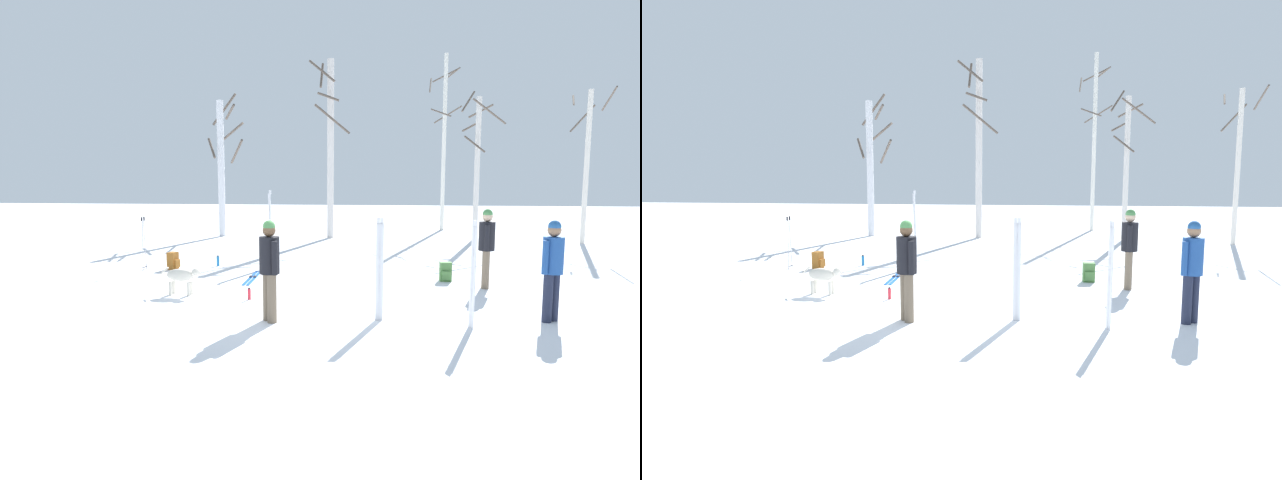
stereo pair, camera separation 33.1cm
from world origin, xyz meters
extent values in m
plane|color=white|center=(0.00, 0.00, 0.00)|extent=(60.00, 60.00, 0.00)
cylinder|color=#72604C|center=(4.15, 2.06, 0.41)|extent=(0.16, 0.16, 0.82)
cylinder|color=#72604C|center=(4.18, 2.24, 0.41)|extent=(0.16, 0.16, 0.82)
cylinder|color=black|center=(4.16, 2.15, 1.13)|extent=(0.34, 0.34, 0.62)
sphere|color=beige|center=(4.16, 2.15, 1.55)|extent=(0.22, 0.22, 0.22)
sphere|color=#4C8C4C|center=(4.16, 2.15, 1.61)|extent=(0.21, 0.21, 0.21)
cylinder|color=black|center=(4.12, 1.95, 1.11)|extent=(0.10, 0.10, 0.56)
cylinder|color=black|center=(4.21, 2.36, 1.11)|extent=(0.10, 0.10, 0.56)
cylinder|color=#1E2338|center=(4.78, -0.40, 0.41)|extent=(0.16, 0.16, 0.82)
cylinder|color=#1E2338|center=(4.63, -0.51, 0.41)|extent=(0.16, 0.16, 0.82)
cylinder|color=#1E478C|center=(4.70, -0.45, 1.13)|extent=(0.34, 0.34, 0.62)
sphere|color=#997051|center=(4.70, -0.45, 1.55)|extent=(0.22, 0.22, 0.22)
sphere|color=#265999|center=(4.70, -0.45, 1.61)|extent=(0.21, 0.21, 0.21)
cylinder|color=#1E478C|center=(4.87, -0.32, 1.11)|extent=(0.10, 0.10, 0.56)
cylinder|color=#1E478C|center=(4.54, -0.58, 1.11)|extent=(0.10, 0.10, 0.56)
cylinder|color=#72604C|center=(-0.05, -0.80, 0.41)|extent=(0.16, 0.16, 0.82)
cylinder|color=#72604C|center=(0.05, -0.95, 0.41)|extent=(0.16, 0.16, 0.82)
cylinder|color=black|center=(0.00, -0.87, 1.13)|extent=(0.34, 0.34, 0.62)
sphere|color=brown|center=(0.00, -0.87, 1.55)|extent=(0.22, 0.22, 0.22)
sphere|color=#4C8C4C|center=(0.00, -0.87, 1.61)|extent=(0.21, 0.21, 0.21)
cylinder|color=black|center=(-0.12, -0.70, 1.11)|extent=(0.10, 0.10, 0.56)
cylinder|color=black|center=(0.12, -1.05, 1.11)|extent=(0.10, 0.10, 0.56)
ellipsoid|color=beige|center=(-2.17, 0.91, 0.41)|extent=(0.62, 0.27, 0.26)
sphere|color=beige|center=(-1.83, 0.88, 0.48)|extent=(0.18, 0.18, 0.18)
ellipsoid|color=beige|center=(-1.77, 0.87, 0.46)|extent=(0.10, 0.07, 0.06)
cylinder|color=beige|center=(-2.52, 0.93, 0.49)|extent=(0.19, 0.05, 0.17)
cylinder|color=beige|center=(-1.97, 0.97, 0.14)|extent=(0.07, 0.07, 0.28)
cylinder|color=beige|center=(-1.98, 0.81, 0.14)|extent=(0.07, 0.07, 0.28)
cylinder|color=beige|center=(-2.36, 1.00, 0.14)|extent=(0.07, 0.07, 0.28)
cylinder|color=beige|center=(-2.37, 0.84, 0.14)|extent=(0.07, 0.07, 0.28)
cube|color=white|center=(1.86, -0.64, 0.83)|extent=(0.07, 0.02, 1.66)
cube|color=white|center=(1.86, -0.64, 1.70)|extent=(0.06, 0.02, 0.10)
cube|color=white|center=(1.80, -0.64, 0.83)|extent=(0.07, 0.02, 1.66)
cube|color=white|center=(1.80, -0.64, 1.70)|extent=(0.06, 0.02, 0.10)
cube|color=white|center=(3.32, -1.01, 0.83)|extent=(0.05, 0.09, 1.66)
cube|color=white|center=(3.32, -1.01, 1.70)|extent=(0.04, 0.06, 0.10)
cube|color=white|center=(3.30, -0.96, 0.83)|extent=(0.05, 0.09, 1.66)
cube|color=white|center=(3.30, -0.96, 1.70)|extent=(0.04, 0.06, 0.10)
cube|color=white|center=(-0.91, 4.31, 0.96)|extent=(0.12, 0.16, 1.93)
cube|color=white|center=(-0.91, 4.31, 1.97)|extent=(0.05, 0.06, 0.10)
cube|color=white|center=(-0.95, 4.36, 0.96)|extent=(0.12, 0.16, 1.93)
cube|color=white|center=(-0.95, 4.36, 1.97)|extent=(0.05, 0.06, 0.10)
cube|color=blue|center=(-1.03, 2.76, 0.01)|extent=(0.11, 1.71, 0.02)
cube|color=#333338|center=(-1.04, 2.81, 0.03)|extent=(0.07, 0.12, 0.03)
cube|color=blue|center=(-1.13, 2.76, 0.01)|extent=(0.11, 1.71, 0.02)
cube|color=#333338|center=(-1.14, 2.81, 0.03)|extent=(0.07, 0.12, 0.03)
cylinder|color=#B2B2BC|center=(-4.06, 3.65, 0.63)|extent=(0.02, 0.10, 1.26)
cylinder|color=black|center=(-4.06, 3.65, 1.31)|extent=(0.04, 0.04, 0.10)
cylinder|color=black|center=(-4.06, 3.65, 0.07)|extent=(0.07, 0.07, 0.01)
cylinder|color=#B2B2BC|center=(-4.06, 3.50, 0.63)|extent=(0.02, 0.10, 1.26)
cylinder|color=black|center=(-4.06, 3.50, 1.31)|extent=(0.04, 0.04, 0.10)
cylinder|color=black|center=(-4.06, 3.50, 0.07)|extent=(0.07, 0.07, 0.01)
cube|color=#99591E|center=(-3.38, 3.74, 0.22)|extent=(0.26, 0.30, 0.44)
cube|color=#99591E|center=(-3.25, 3.71, 0.15)|extent=(0.11, 0.20, 0.20)
cube|color=black|center=(-3.51, 3.70, 0.22)|extent=(0.03, 0.04, 0.37)
cube|color=black|center=(-3.47, 3.84, 0.22)|extent=(0.03, 0.04, 0.37)
cube|color=#4C7F3F|center=(3.41, 2.82, 0.22)|extent=(0.27, 0.21, 0.44)
cube|color=#4C7F3F|center=(3.41, 2.69, 0.15)|extent=(0.20, 0.07, 0.20)
cube|color=black|center=(3.33, 2.93, 0.22)|extent=(0.04, 0.03, 0.37)
cube|color=black|center=(3.48, 2.94, 0.22)|extent=(0.04, 0.03, 0.37)
cylinder|color=#1E72BF|center=(-2.35, 4.30, 0.13)|extent=(0.08, 0.08, 0.26)
cylinder|color=black|center=(-2.35, 4.30, 0.27)|extent=(0.05, 0.05, 0.02)
cylinder|color=red|center=(-0.69, 0.63, 0.11)|extent=(0.06, 0.06, 0.21)
cylinder|color=black|center=(-0.69, 0.63, 0.23)|extent=(0.04, 0.04, 0.02)
cylinder|color=silver|center=(-3.99, 10.79, 2.56)|extent=(0.26, 0.26, 5.13)
cylinder|color=brown|center=(-4.28, 10.60, 3.35)|extent=(0.49, 0.68, 0.79)
cylinder|color=brown|center=(-3.45, 11.13, 3.24)|extent=(0.78, 1.16, 0.89)
cylinder|color=brown|center=(-3.75, 11.36, 3.93)|extent=(1.20, 0.58, 0.85)
cylinder|color=brown|center=(-3.66, 11.03, 4.72)|extent=(0.57, 0.75, 0.53)
cylinder|color=brown|center=(-3.94, 11.26, 4.84)|extent=(1.00, 0.20, 1.21)
cylinder|color=silver|center=(0.19, 10.65, 3.27)|extent=(0.25, 0.25, 6.53)
cylinder|color=brown|center=(0.13, 10.27, 5.14)|extent=(0.81, 0.21, 0.37)
cylinder|color=brown|center=(-0.13, 10.66, 5.95)|extent=(0.11, 0.73, 0.97)
cylinder|color=brown|center=(0.30, 10.04, 4.34)|extent=(1.30, 0.30, 1.07)
cylinder|color=brown|center=(-0.09, 10.19, 6.03)|extent=(1.02, 0.66, 0.88)
cylinder|color=silver|center=(4.72, 13.78, 3.64)|extent=(0.17, 0.17, 7.28)
cylinder|color=brown|center=(5.03, 14.02, 6.51)|extent=(0.54, 0.68, 0.39)
cylinder|color=brown|center=(4.79, 14.32, 6.50)|extent=(1.11, 0.21, 0.58)
cylinder|color=brown|center=(4.11, 13.87, 6.03)|extent=(0.23, 1.25, 0.76)
cylinder|color=brown|center=(4.92, 14.32, 4.87)|extent=(1.13, 0.47, 0.71)
cylinder|color=brown|center=(4.52, 13.40, 4.86)|extent=(0.81, 0.47, 0.39)
cylinder|color=silver|center=(5.48, 10.45, 2.56)|extent=(0.19, 0.19, 5.11)
cylinder|color=brown|center=(5.31, 10.13, 3.44)|extent=(0.72, 0.42, 0.62)
cylinder|color=brown|center=(5.28, 10.78, 4.10)|extent=(0.72, 0.46, 0.41)
cylinder|color=brown|center=(5.72, 9.85, 4.53)|extent=(1.27, 0.57, 0.85)
cylinder|color=brown|center=(5.62, 10.85, 4.65)|extent=(0.85, 0.36, 0.48)
cylinder|color=brown|center=(5.14, 10.71, 4.98)|extent=(0.60, 0.75, 0.81)
cylinder|color=silver|center=(9.01, 9.79, 2.61)|extent=(0.17, 0.17, 5.22)
cylinder|color=brown|center=(8.51, 9.95, 4.89)|extent=(0.38, 1.04, 0.47)
cylinder|color=brown|center=(8.93, 10.21, 4.30)|extent=(0.88, 0.22, 0.95)
cylinder|color=brown|center=(9.60, 9.77, 4.90)|extent=(0.11, 1.22, 0.69)
camera|label=1|loc=(1.65, -9.76, 2.54)|focal=30.74mm
camera|label=2|loc=(1.98, -9.72, 2.54)|focal=30.74mm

